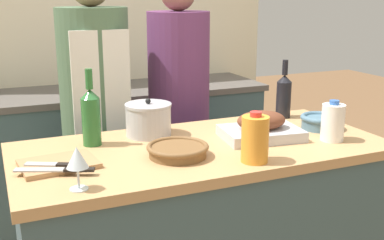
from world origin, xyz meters
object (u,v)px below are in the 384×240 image
object	(u,v)px
cutting_board	(59,164)
roasting_pan	(261,128)
milk_jug	(333,122)
wine_glass_left	(77,159)
knife_paring	(53,165)
condiment_bottle_short	(85,78)
mixing_bowl	(320,121)
person_cook_guest	(179,108)
wine_bottle_green	(91,116)
juice_jug	(255,139)
knife_chef	(57,170)
wine_bottle_dark	(284,95)
person_cook_aproned	(97,115)
wicker_basket	(178,150)

from	to	relation	value
cutting_board	roasting_pan	bearing A→B (deg)	0.53
milk_jug	wine_glass_left	xyz separation A→B (m)	(-1.08, -0.11, 0.02)
knife_paring	condiment_bottle_short	xyz separation A→B (m)	(0.41, 1.50, 0.04)
knife_paring	milk_jug	bearing A→B (deg)	-5.06
mixing_bowl	roasting_pan	bearing A→B (deg)	-175.81
mixing_bowl	person_cook_guest	bearing A→B (deg)	118.20
cutting_board	wine_glass_left	distance (m)	0.26
milk_jug	wine_bottle_green	distance (m)	1.00
juice_jug	knife_chef	world-z (taller)	juice_jug
wine_bottle_green	wine_bottle_dark	world-z (taller)	wine_bottle_green
wine_glass_left	condiment_bottle_short	bearing A→B (deg)	78.21
wine_bottle_green	roasting_pan	bearing A→B (deg)	-15.97
roasting_pan	knife_paring	bearing A→B (deg)	-177.33
roasting_pan	cutting_board	bearing A→B (deg)	-179.47
cutting_board	wine_bottle_green	bearing A→B (deg)	50.95
milk_jug	knife_paring	distance (m)	1.14
juice_jug	person_cook_aproned	size ratio (longest dim) A/B	0.11
juice_jug	person_cook_aproned	xyz separation A→B (m)	(-0.37, 0.97, -0.10)
juice_jug	knife_paring	world-z (taller)	juice_jug
mixing_bowl	knife_paring	xyz separation A→B (m)	(-1.20, -0.06, -0.01)
roasting_pan	wine_bottle_green	distance (m)	0.71
wine_bottle_green	knife_chef	size ratio (longest dim) A/B	1.19
wine_glass_left	knife_paring	bearing A→B (deg)	104.23
condiment_bottle_short	juice_jug	bearing A→B (deg)	-80.35
juice_jug	wine_glass_left	xyz separation A→B (m)	(-0.64, -0.01, 0.02)
knife_chef	knife_paring	bearing A→B (deg)	97.68
cutting_board	person_cook_guest	world-z (taller)	person_cook_guest
wine_glass_left	cutting_board	bearing A→B (deg)	96.71
cutting_board	wine_bottle_dark	size ratio (longest dim) A/B	0.98
wine_glass_left	milk_jug	bearing A→B (deg)	5.71
juice_jug	wine_bottle_dark	world-z (taller)	wine_bottle_dark
knife_paring	wine_bottle_dark	bearing A→B (deg)	14.97
milk_jug	wine_glass_left	distance (m)	1.08
person_cook_aproned	wine_glass_left	bearing A→B (deg)	-104.57
cutting_board	juice_jug	distance (m)	0.72
wine_bottle_dark	condiment_bottle_short	distance (m)	1.40
wicker_basket	wine_bottle_green	xyz separation A→B (m)	(-0.27, 0.27, 0.10)
knife_chef	person_cook_guest	distance (m)	1.17
juice_jug	wine_bottle_green	distance (m)	0.67
person_cook_guest	milk_jug	bearing A→B (deg)	-69.19
milk_jug	wine_bottle_dark	world-z (taller)	wine_bottle_dark
milk_jug	person_cook_guest	size ratio (longest dim) A/B	0.11
wicker_basket	cutting_board	size ratio (longest dim) A/B	0.84
wicker_basket	knife_paring	bearing A→B (deg)	175.35
mixing_bowl	condiment_bottle_short	bearing A→B (deg)	118.84
person_cook_guest	wine_bottle_green	bearing A→B (deg)	-136.06
wine_bottle_green	person_cook_aproned	bearing A→B (deg)	76.02
roasting_pan	milk_jug	distance (m)	0.30
wine_bottle_dark	person_cook_guest	world-z (taller)	person_cook_guest
wicker_basket	cutting_board	xyz separation A→B (m)	(-0.43, 0.07, -0.02)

